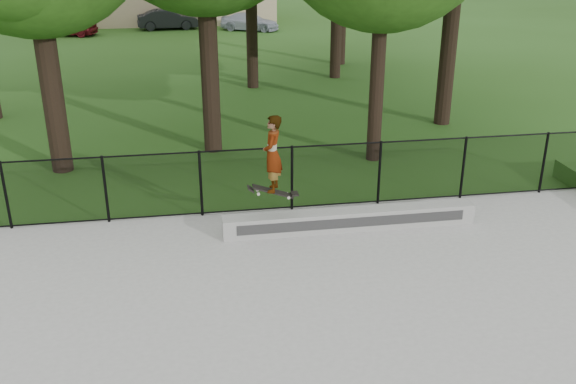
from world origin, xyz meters
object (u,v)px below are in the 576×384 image
Objects in this scene: car_a at (64,24)px; skater_airborne at (273,156)px; car_b at (168,19)px; car_c at (250,22)px; grind_ledge at (350,220)px.

car_a is 2.16× the size of skater_airborne.
car_b is 1.02× the size of car_c.
car_b is at bearing 97.67° from grind_ledge.
car_a is (-9.90, 27.96, 0.37)m from grind_ledge.
grind_ledge is 1.63× the size of car_c.
skater_airborne is at bearing -179.89° from car_b.
skater_airborne reaches higher than car_c.
grind_ledge is 28.19m from car_c.
car_c reaches higher than grind_ledge.
car_b is 29.69m from skater_airborne.
grind_ledge is 1.60× the size of car_b.
car_c is (0.97, 28.18, 0.24)m from grind_ledge.
car_a is 1.13× the size of car_b.
grind_ledge is at bearing 5.27° from skater_airborne.
car_a reaches higher than grind_ledge.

